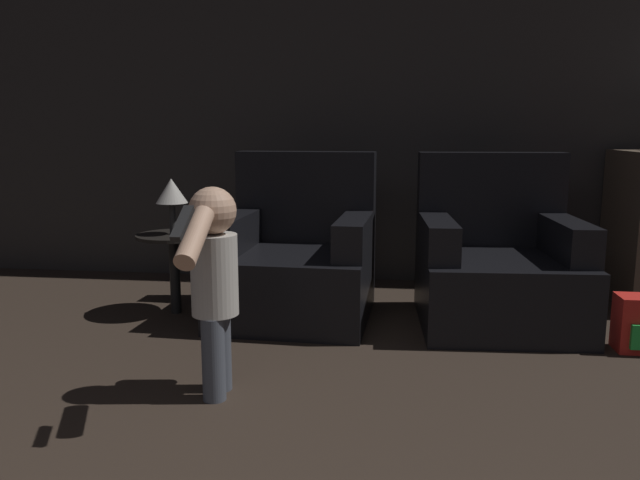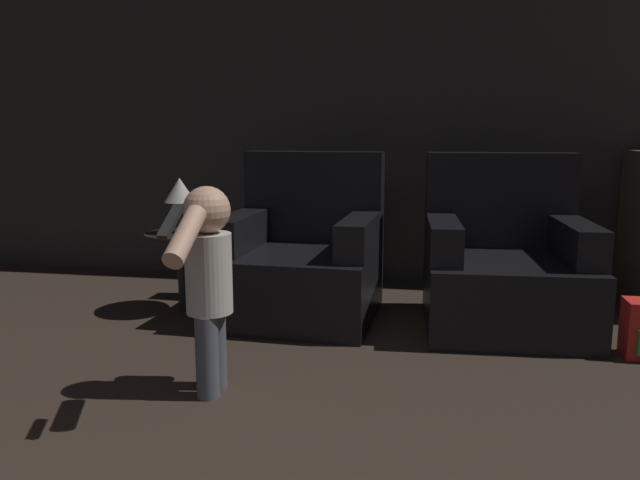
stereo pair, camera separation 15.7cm
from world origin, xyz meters
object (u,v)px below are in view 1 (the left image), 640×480
at_px(person_toddler, 214,275).
at_px(armchair_right, 497,267).
at_px(lamp, 171,192).
at_px(armchair_left, 297,261).

bearing_deg(person_toddler, armchair_right, -49.60).
bearing_deg(armchair_right, lamp, 178.99).
xyz_separation_m(armchair_left, person_toddler, (-0.14, -1.15, 0.19)).
height_order(armchair_right, person_toddler, armchair_right).
height_order(armchair_left, lamp, armchair_left).
bearing_deg(person_toddler, lamp, 25.49).
bearing_deg(armchair_right, person_toddler, -140.55).
relative_size(armchair_right, lamp, 2.91).
xyz_separation_m(armchair_right, person_toddler, (-1.26, -1.15, 0.19)).
bearing_deg(lamp, armchair_right, 2.00).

